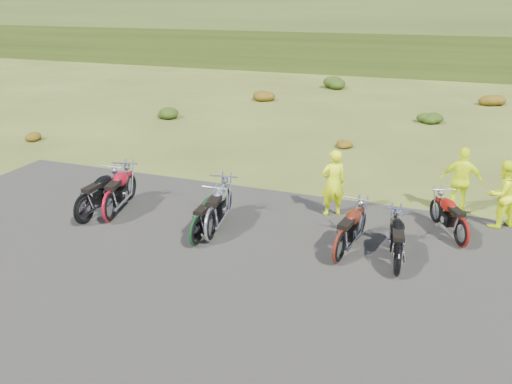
% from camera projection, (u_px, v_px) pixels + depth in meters
% --- Properties ---
extents(ground, '(300.00, 300.00, 0.00)m').
position_uv_depth(ground, '(277.00, 263.00, 10.72)').
color(ground, '#3B4617').
rests_on(ground, ground).
extents(gravel_pad, '(20.00, 12.00, 0.04)m').
position_uv_depth(gravel_pad, '(243.00, 315.00, 8.97)').
color(gravel_pad, black).
rests_on(gravel_pad, ground).
extents(hill_slope, '(300.00, 45.97, 9.37)m').
position_uv_depth(hill_slope, '(418.00, 49.00, 54.40)').
color(hill_slope, '#2B3712').
rests_on(hill_slope, ground).
extents(hill_plateau, '(300.00, 90.00, 9.17)m').
position_uv_depth(hill_plateau, '(435.00, 23.00, 106.82)').
color(hill_plateau, '#2B3712').
rests_on(hill_plateau, ground).
extents(shrub_0, '(0.77, 0.77, 0.45)m').
position_uv_depth(shrub_0, '(36.00, 135.00, 19.72)').
color(shrub_0, brown).
rests_on(shrub_0, ground).
extents(shrub_1, '(1.03, 1.03, 0.61)m').
position_uv_depth(shrub_1, '(167.00, 111.00, 23.39)').
color(shrub_1, black).
rests_on(shrub_1, ground).
extents(shrub_2, '(1.30, 1.30, 0.77)m').
position_uv_depth(shrub_2, '(263.00, 94.00, 27.07)').
color(shrub_2, brown).
rests_on(shrub_2, ground).
extents(shrub_3, '(1.56, 1.56, 0.92)m').
position_uv_depth(shrub_3, '(335.00, 81.00, 30.74)').
color(shrub_3, black).
rests_on(shrub_3, ground).
extents(shrub_4, '(0.77, 0.77, 0.45)m').
position_uv_depth(shrub_4, '(342.00, 142.00, 18.80)').
color(shrub_4, brown).
rests_on(shrub_4, ground).
extents(shrub_5, '(1.03, 1.03, 0.61)m').
position_uv_depth(shrub_5, '(429.00, 116.00, 22.47)').
color(shrub_5, black).
rests_on(shrub_5, ground).
extents(shrub_6, '(1.30, 1.30, 0.77)m').
position_uv_depth(shrub_6, '(491.00, 98.00, 26.14)').
color(shrub_6, brown).
rests_on(shrub_6, ground).
extents(motorcycle_0, '(0.75, 2.21, 1.15)m').
position_uv_depth(motorcycle_0, '(86.00, 224.00, 12.53)').
color(motorcycle_0, black).
rests_on(motorcycle_0, ground).
extents(motorcycle_1, '(1.25, 2.36, 1.18)m').
position_uv_depth(motorcycle_1, '(111.00, 222.00, 12.65)').
color(motorcycle_1, maroon).
rests_on(motorcycle_1, ground).
extents(motorcycle_2, '(0.72, 2.01, 1.04)m').
position_uv_depth(motorcycle_2, '(197.00, 246.00, 11.44)').
color(motorcycle_2, black).
rests_on(motorcycle_2, ground).
extents(motorcycle_3, '(1.08, 2.35, 1.19)m').
position_uv_depth(motorcycle_3, '(211.00, 241.00, 11.67)').
color(motorcycle_3, '#B4B3B8').
rests_on(motorcycle_3, ground).
extents(motorcycle_4, '(1.00, 2.15, 1.08)m').
position_uv_depth(motorcycle_4, '(338.00, 263.00, 10.70)').
color(motorcycle_4, '#55190E').
rests_on(motorcycle_4, ground).
extents(motorcycle_5, '(0.95, 2.07, 1.05)m').
position_uv_depth(motorcycle_5, '(396.00, 276.00, 10.22)').
color(motorcycle_5, black).
rests_on(motorcycle_5, ground).
extents(motorcycle_6, '(1.43, 2.01, 1.01)m').
position_uv_depth(motorcycle_6, '(459.00, 247.00, 11.39)').
color(motorcycle_6, maroon).
rests_on(motorcycle_6, ground).
extents(person_middle, '(0.77, 0.69, 1.76)m').
position_uv_depth(person_middle, '(333.00, 184.00, 12.72)').
color(person_middle, '#DAF10C').
rests_on(person_middle, ground).
extents(person_right_a, '(1.05, 1.02, 1.70)m').
position_uv_depth(person_right_a, '(502.00, 195.00, 12.09)').
color(person_right_a, '#DAF10C').
rests_on(person_right_a, ground).
extents(person_right_b, '(1.04, 0.44, 1.77)m').
position_uv_depth(person_right_b, '(461.00, 182.00, 12.84)').
color(person_right_b, '#DAF10C').
rests_on(person_right_b, ground).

